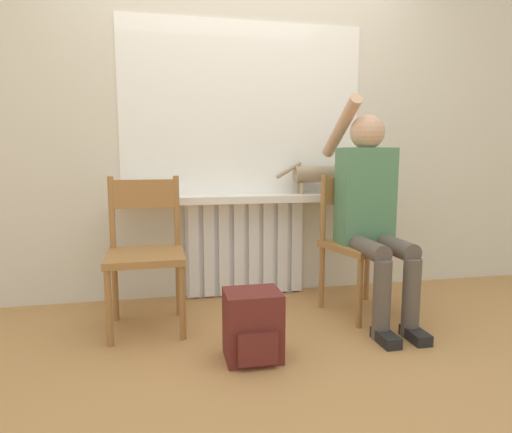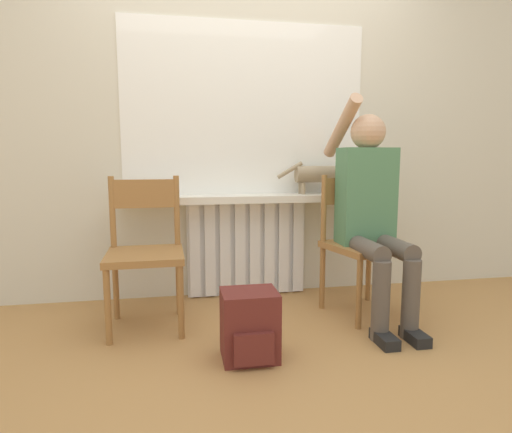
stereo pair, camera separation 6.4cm
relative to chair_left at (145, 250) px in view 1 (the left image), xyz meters
The scene contains 10 objects.
ground_plane 1.07m from the chair_left, 44.15° to the right, with size 12.00×12.00×0.00m, color #B27F47.
wall_with_window 1.25m from the chair_left, 39.33° to the left, with size 7.00×0.06×2.70m.
radiator 0.85m from the chair_left, 35.22° to the left, with size 0.87×0.08×0.70m.
windowsill 0.84m from the chair_left, 31.03° to the left, with size 1.80×0.24×0.05m.
window_glass 1.24m from the chair_left, 37.54° to the left, with size 1.73×0.01×1.21m.
chair_left is the anchor object (origin of this frame).
chair_right 1.36m from the chair_left, ahead, with size 0.53×0.53×0.90m.
person 1.40m from the chair_left, ahead, with size 0.36×0.98×1.39m.
cat 1.34m from the chair_left, 19.51° to the left, with size 0.50×0.12×0.24m.
backpack 0.81m from the chair_left, 45.01° to the right, with size 0.28×0.26×0.35m.
Camera 1 is at (-0.55, -1.87, 1.01)m, focal length 30.00 mm.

